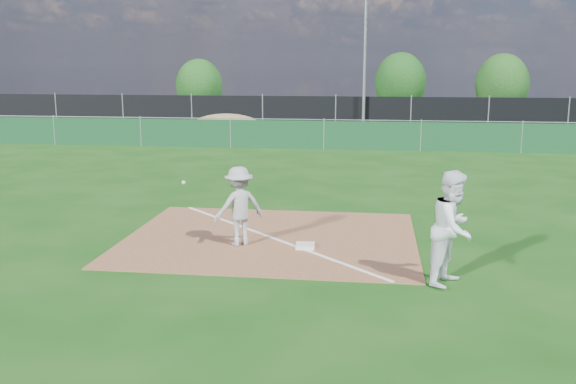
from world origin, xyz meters
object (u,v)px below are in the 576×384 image
object	(u,v)px
car_right	(391,112)
tree_right	(502,84)
car_left	(252,109)
car_mid	(332,110)
first_base	(305,246)
tree_left	(199,86)
runner	(453,228)
play_at_first	(239,206)
tree_mid	(400,82)
light_pole	(365,54)

from	to	relation	value
car_right	tree_right	world-z (taller)	tree_right
car_left	car_mid	distance (m)	5.12
first_base	car_right	bearing A→B (deg)	85.15
tree_left	car_right	bearing A→B (deg)	-22.00
runner	car_mid	xyz separation A→B (m)	(-3.90, 29.03, -0.21)
play_at_first	car_right	bearing A→B (deg)	82.32
car_mid	tree_mid	bearing A→B (deg)	-26.88
runner	tree_mid	xyz separation A→B (m)	(0.44, 36.29, 1.26)
first_base	play_at_first	world-z (taller)	play_at_first
first_base	car_mid	xyz separation A→B (m)	(-1.29, 27.34, 0.68)
tree_right	runner	bearing A→B (deg)	-101.59
car_mid	first_base	bearing A→B (deg)	-173.29
play_at_first	car_right	xyz separation A→B (m)	(3.59, 26.61, -0.13)
runner	tree_mid	distance (m)	36.31
car_left	car_mid	size ratio (longest dim) A/B	0.94
play_at_first	car_mid	world-z (taller)	play_at_first
car_right	runner	bearing A→B (deg)	168.56
car_left	tree_right	xyz separation A→B (m)	(16.13, 5.24, 1.43)
tree_right	light_pole	bearing A→B (deg)	-130.08
car_left	first_base	bearing A→B (deg)	-175.41
tree_left	light_pole	bearing A→B (deg)	-39.62
car_mid	tree_left	bearing A→B (deg)	68.37
car_left	car_right	distance (m)	8.72
tree_left	tree_right	size ratio (longest dim) A/B	0.92
runner	car_right	size ratio (longest dim) A/B	0.41
light_pole	car_right	bearing A→B (deg)	70.11
first_base	car_left	distance (m)	28.59
light_pole	tree_right	size ratio (longest dim) A/B	1.91
first_base	play_at_first	distance (m)	1.53
first_base	tree_right	size ratio (longest dim) A/B	0.09
car_right	tree_mid	bearing A→B (deg)	-17.87
play_at_first	first_base	bearing A→B (deg)	-1.44
runner	light_pole	bearing A→B (deg)	32.57
runner	tree_right	bearing A→B (deg)	16.44
first_base	tree_mid	bearing A→B (deg)	84.96
tree_left	first_base	bearing A→B (deg)	-71.16
light_pole	runner	size ratio (longest dim) A/B	4.19
light_pole	play_at_first	size ratio (longest dim) A/B	4.56
runner	car_mid	distance (m)	29.30
runner	tree_right	xyz separation A→B (m)	(7.13, 34.79, 1.20)
play_at_first	tree_left	bearing A→B (deg)	106.70
first_base	light_pole	bearing A→B (deg)	88.19
car_mid	tree_left	xyz separation A→B (m)	(-9.62, 4.62, 1.23)
car_left	tree_mid	world-z (taller)	tree_mid
light_pole	runner	bearing A→B (deg)	-85.45
car_mid	car_right	distance (m)	3.61
car_right	tree_right	bearing A→B (deg)	-61.41
car_right	tree_left	distance (m)	14.26
car_mid	tree_left	world-z (taller)	tree_left
car_mid	runner	bearing A→B (deg)	-168.33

